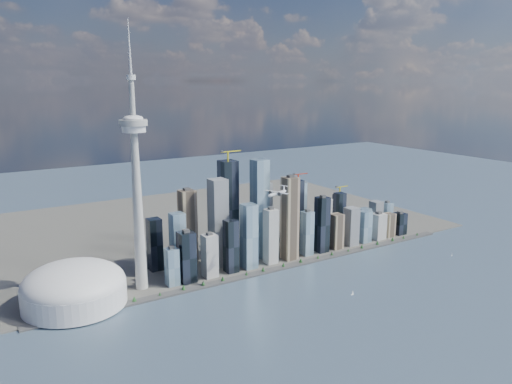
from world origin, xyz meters
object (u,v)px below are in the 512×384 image
dome_stadium (74,287)px  sailboat_west (353,293)px  airplane (277,193)px  needle_tower (136,181)px  sailboat_east (452,255)px

dome_stadium → sailboat_west: size_ratio=19.89×
dome_stadium → airplane: bearing=-17.1°
needle_tower → sailboat_west: bearing=-35.6°
dome_stadium → sailboat_east: (882.62, -206.38, -36.45)m
needle_tower → dome_stadium: needle_tower is taller
dome_stadium → sailboat_west: bearing=-26.5°
airplane → sailboat_east: size_ratio=6.85×
airplane → sailboat_west: size_ratio=6.36×
dome_stadium → airplane: 448.68m
needle_tower → airplane: needle_tower is taller
airplane → dome_stadium: bearing=142.6°
needle_tower → sailboat_east: needle_tower is taller
sailboat_west → sailboat_east: (379.08, 44.29, -0.23)m
needle_tower → airplane: size_ratio=8.61×
dome_stadium → airplane: size_ratio=3.13×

